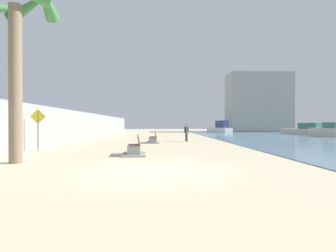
{
  "coord_description": "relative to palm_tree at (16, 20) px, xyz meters",
  "views": [
    {
      "loc": [
        0.44,
        -9.18,
        1.51
      ],
      "look_at": [
        1.09,
        14.24,
        1.36
      ],
      "focal_mm": 30.01,
      "sensor_mm": 36.0,
      "label": 1
    }
  ],
  "objects": [
    {
      "name": "person_walking",
      "position": [
        7.87,
        13.3,
        -4.65
      ],
      "size": [
        0.43,
        0.37,
        1.53
      ],
      "color": "#333338",
      "rests_on": "ground"
    },
    {
      "name": "bench_near",
      "position": [
        4.33,
        2.69,
        -5.29
      ],
      "size": [
        1.25,
        2.17,
        0.98
      ],
      "color": "gray",
      "rests_on": "ground"
    },
    {
      "name": "pedestrian_sign",
      "position": [
        -1.21,
        4.74,
        -4.06
      ],
      "size": [
        0.85,
        0.08,
        2.36
      ],
      "color": "slate",
      "rests_on": "ground"
    },
    {
      "name": "boat_far_left",
      "position": [
        26.26,
        28.33,
        -4.88
      ],
      "size": [
        4.49,
        6.98,
        1.64
      ],
      "color": "beige",
      "rests_on": "water_bay"
    },
    {
      "name": "bench_far",
      "position": [
        5.01,
        11.6,
        -5.29
      ],
      "size": [
        1.14,
        2.12,
        0.98
      ],
      "color": "gray",
      "rests_on": "ground"
    },
    {
      "name": "boat_far_right",
      "position": [
        25.7,
        21.54,
        -4.84
      ],
      "size": [
        3.07,
        4.71,
        1.68
      ],
      "color": "beige",
      "rests_on": "water_bay"
    },
    {
      "name": "harbor_building",
      "position": [
        25.03,
        44.14,
        0.21
      ],
      "size": [
        12.0,
        6.0,
        11.48
      ],
      "primitive_type": "cube",
      "color": "#9E9E99",
      "rests_on": "ground"
    },
    {
      "name": "boat_nearest",
      "position": [
        16.28,
        38.83,
        -4.73
      ],
      "size": [
        3.39,
        6.96,
        2.11
      ],
      "color": "white",
      "rests_on": "water_bay"
    },
    {
      "name": "ground_plane",
      "position": [
        5.15,
        16.14,
        -5.53
      ],
      "size": [
        120.0,
        120.0,
        0.0
      ],
      "primitive_type": "plane",
      "color": "#C6B793"
    },
    {
      "name": "palm_tree",
      "position": [
        0.0,
        0.0,
        0.0
      ],
      "size": [
        3.63,
        3.73,
        7.38
      ],
      "color": "#7A6651",
      "rests_on": "ground"
    },
    {
      "name": "seawall",
      "position": [
        -2.35,
        16.14,
        -4.18
      ],
      "size": [
        0.8,
        64.0,
        2.7
      ],
      "primitive_type": "cube",
      "color": "gray",
      "rests_on": "ground"
    }
  ]
}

